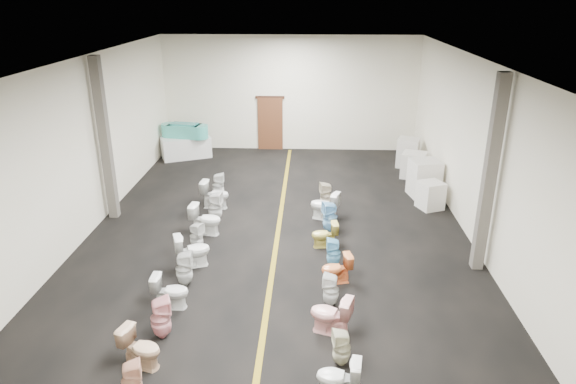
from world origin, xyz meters
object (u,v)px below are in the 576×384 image
toilet_left_11 (218,185)px  appliance_crate_c (414,165)px  bathtub (185,130)px  toilet_right_5 (336,269)px  toilet_right_6 (334,253)px  toilet_right_1 (338,378)px  toilet_left_3 (161,318)px  toilet_right_7 (325,235)px  toilet_left_7 (196,236)px  toilet_right_10 (326,196)px  appliance_crate_d (408,153)px  toilet_left_4 (171,291)px  toilet_left_9 (215,207)px  toilet_left_5 (184,269)px  toilet_right_4 (331,290)px  toilet_left_8 (206,219)px  toilet_left_10 (215,194)px  display_table (186,147)px  toilet_left_1 (132,381)px  appliance_crate_b (424,178)px  toilet_left_2 (141,348)px  appliance_crate_a (431,195)px  toilet_right_8 (330,217)px  toilet_right_3 (331,315)px  toilet_right_9 (325,206)px  toilet_left_6 (192,250)px  toilet_right_2 (342,348)px

toilet_left_11 → appliance_crate_c: bearing=-75.7°
bathtub → toilet_right_5: bathtub is taller
toilet_right_6 → toilet_right_1: bearing=-3.0°
toilet_left_3 → toilet_right_7: bearing=-62.6°
toilet_left_7 → toilet_right_10: 4.28m
appliance_crate_d → toilet_right_6: bearing=-111.6°
toilet_left_4 → toilet_left_9: size_ratio=0.87×
toilet_left_5 → toilet_right_4: toilet_left_5 is taller
toilet_left_8 → toilet_left_10: (-0.06, 1.77, 0.00)m
display_table → bathtub: (-0.00, 0.00, 0.67)m
display_table → appliance_crate_d: bearing=-5.1°
appliance_crate_c → toilet_left_10: bearing=-154.8°
appliance_crate_d → toilet_left_4: 11.31m
toilet_right_5 → toilet_left_10: bearing=-153.6°
toilet_left_1 → toilet_left_5: toilet_left_5 is taller
toilet_right_10 → toilet_right_6: bearing=-9.0°
appliance_crate_b → toilet_right_5: appliance_crate_b is taller
toilet_left_1 → toilet_left_4: (-0.05, 2.55, 0.02)m
toilet_left_5 → toilet_left_9: 3.38m
appliance_crate_b → toilet_left_10: size_ratio=1.39×
toilet_left_7 → toilet_right_10: toilet_right_10 is taller
toilet_left_1 → toilet_left_2: 0.79m
display_table → toilet_left_1: 12.83m
toilet_left_2 → toilet_left_7: toilet_left_2 is taller
toilet_left_3 → toilet_left_11: toilet_left_3 is taller
appliance_crate_a → toilet_right_1: 8.36m
appliance_crate_b → toilet_right_8: 4.09m
bathtub → appliance_crate_c: bearing=-2.7°
toilet_right_7 → toilet_right_8: size_ratio=0.78×
toilet_left_1 → toilet_right_3: (3.15, 1.85, 0.05)m
bathtub → toilet_left_1: 12.85m
toilet_left_2 → toilet_left_8: size_ratio=0.89×
appliance_crate_b → toilet_right_5: size_ratio=1.71×
toilet_left_1 → toilet_left_3: toilet_left_3 is taller
appliance_crate_b → toilet_right_9: size_ratio=1.39×
toilet_right_5 → toilet_left_6: bearing=-113.5°
appliance_crate_d → toilet_right_7: bearing=-115.9°
display_table → toilet_left_8: bearing=-72.7°
appliance_crate_a → toilet_left_5: bearing=-143.8°
toilet_right_10 → toilet_right_2: bearing=-9.6°
toilet_left_9 → toilet_right_7: toilet_left_9 is taller
toilet_left_10 → toilet_right_9: bearing=-96.1°
toilet_left_9 → toilet_right_2: toilet_left_9 is taller
toilet_right_5 → toilet_left_4: bearing=-85.4°
toilet_left_1 → toilet_left_10: (-0.07, 7.74, 0.06)m
toilet_left_4 → toilet_left_6: 1.70m
toilet_left_7 → toilet_right_1: bearing=-122.2°
toilet_left_1 → toilet_left_3: (0.02, 1.58, 0.06)m
appliance_crate_c → toilet_right_10: bearing=-136.5°
appliance_crate_d → toilet_left_11: bearing=-152.5°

